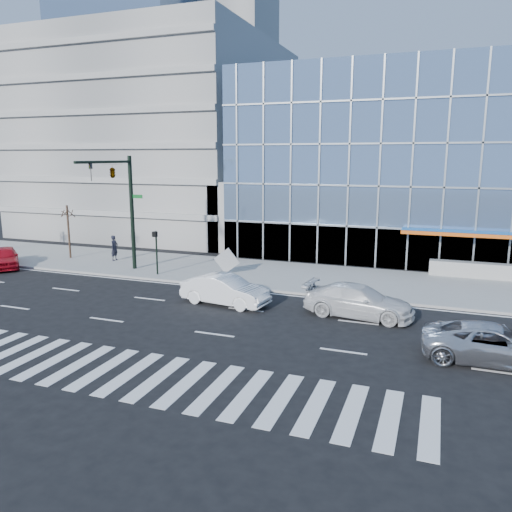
# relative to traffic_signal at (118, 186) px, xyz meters

# --- Properties ---
(ground) EXTENTS (160.00, 160.00, 0.00)m
(ground) POSITION_rel_traffic_signal_xyz_m (11.00, -4.57, -6.16)
(ground) COLOR black
(ground) RESTS_ON ground
(sidewalk) EXTENTS (120.00, 8.00, 0.15)m
(sidewalk) POSITION_rel_traffic_signal_xyz_m (11.00, 3.43, -6.09)
(sidewalk) COLOR gray
(sidewalk) RESTS_ON ground
(theatre_building) EXTENTS (42.00, 26.00, 15.00)m
(theatre_building) POSITION_rel_traffic_signal_xyz_m (25.00, 21.43, 1.34)
(theatre_building) COLOR #6785AC
(theatre_building) RESTS_ON ground
(parking_garage) EXTENTS (24.00, 24.00, 20.00)m
(parking_garage) POSITION_rel_traffic_signal_xyz_m (-9.00, 21.43, 3.84)
(parking_garage) COLOR gray
(parking_garage) RESTS_ON ground
(ramp_block) EXTENTS (6.00, 8.00, 6.00)m
(ramp_block) POSITION_rel_traffic_signal_xyz_m (5.00, 13.43, -3.16)
(ramp_block) COLOR gray
(ramp_block) RESTS_ON ground
(tower_far_mid) EXTENTS (13.00, 13.00, 60.00)m
(tower_far_mid) POSITION_rel_traffic_signal_xyz_m (-47.00, 59.43, 23.84)
(tower_far_mid) COLOR slate
(tower_far_mid) RESTS_ON ground
(tower_backdrop) EXTENTS (14.00, 14.00, 48.00)m
(tower_backdrop) POSITION_rel_traffic_signal_xyz_m (-19.00, 65.43, 17.84)
(tower_backdrop) COLOR gray
(tower_backdrop) RESTS_ON ground
(traffic_signal) EXTENTS (1.14, 5.74, 8.00)m
(traffic_signal) POSITION_rel_traffic_signal_xyz_m (0.00, 0.00, 0.00)
(traffic_signal) COLOR black
(traffic_signal) RESTS_ON sidewalk
(ped_signal_post) EXTENTS (0.30, 0.33, 3.00)m
(ped_signal_post) POSITION_rel_traffic_signal_xyz_m (2.50, 0.37, -4.02)
(ped_signal_post) COLOR black
(ped_signal_post) RESTS_ON sidewalk
(street_tree_near) EXTENTS (1.10, 1.10, 4.23)m
(street_tree_near) POSITION_rel_traffic_signal_xyz_m (-7.00, 2.93, -2.39)
(street_tree_near) COLOR #332319
(street_tree_near) RESTS_ON sidewalk
(silver_suv) EXTENTS (5.58, 2.64, 1.54)m
(silver_suv) POSITION_rel_traffic_signal_xyz_m (22.83, -7.63, -5.39)
(silver_suv) COLOR silver
(silver_suv) RESTS_ON ground
(white_suv) EXTENTS (5.82, 2.83, 1.63)m
(white_suv) POSITION_rel_traffic_signal_xyz_m (16.83, -3.57, -5.35)
(white_suv) COLOR silver
(white_suv) RESTS_ON ground
(white_sedan) EXTENTS (5.20, 2.41, 1.65)m
(white_sedan) POSITION_rel_traffic_signal_xyz_m (9.53, -4.00, -5.34)
(white_sedan) COLOR white
(white_sedan) RESTS_ON ground
(red_sedan) EXTENTS (4.59, 4.47, 1.56)m
(red_sedan) POSITION_rel_traffic_signal_xyz_m (-9.51, -1.14, -5.39)
(red_sedan) COLOR #B60E1B
(red_sedan) RESTS_ON ground
(pedestrian) EXTENTS (0.48, 0.72, 1.96)m
(pedestrian) POSITION_rel_traffic_signal_xyz_m (-3.07, 3.34, -5.03)
(pedestrian) COLOR black
(pedestrian) RESTS_ON sidewalk
(tilted_panel) EXTENTS (1.80, 0.41, 1.82)m
(tilted_panel) POSITION_rel_traffic_signal_xyz_m (6.91, 2.25, -5.10)
(tilted_panel) COLOR #A6A6A6
(tilted_panel) RESTS_ON sidewalk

